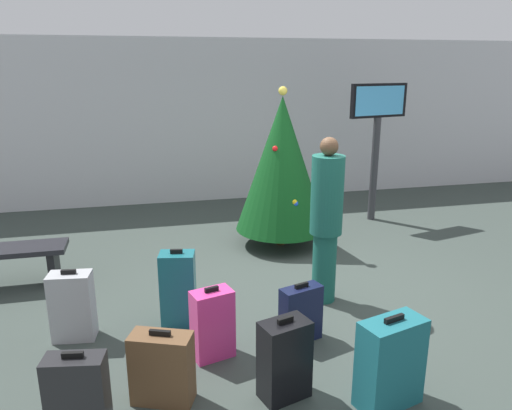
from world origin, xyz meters
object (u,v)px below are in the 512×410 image
object	(u,v)px
suitcase_0	(213,324)
suitcase_4	(301,314)
suitcase_3	(285,360)
waiting_bench	(7,258)
suitcase_2	(72,306)
suitcase_1	(162,368)
suitcase_5	(178,289)
holiday_tree	(282,164)
suitcase_6	(78,400)
traveller_0	(326,217)
flight_info_kiosk	(377,124)
suitcase_7	(390,363)

from	to	relation	value
suitcase_0	suitcase_4	bearing A→B (deg)	5.30
suitcase_0	suitcase_3	distance (m)	0.80
waiting_bench	suitcase_0	size ratio (longest dim) A/B	1.98
suitcase_3	suitcase_4	bearing A→B (deg)	63.11
suitcase_2	waiting_bench	bearing A→B (deg)	123.07
suitcase_1	suitcase_5	xyz separation A→B (m)	(0.21, 1.13, 0.09)
suitcase_0	holiday_tree	bearing A→B (deg)	62.13
waiting_bench	suitcase_4	bearing A→B (deg)	-32.37
suitcase_6	suitcase_1	bearing A→B (deg)	27.44
traveller_0	suitcase_1	distance (m)	2.31
flight_info_kiosk	suitcase_7	size ratio (longest dim) A/B	3.00
waiting_bench	suitcase_4	world-z (taller)	suitcase_4
flight_info_kiosk	suitcase_4	world-z (taller)	flight_info_kiosk
traveller_0	suitcase_5	world-z (taller)	traveller_0
holiday_tree	suitcase_7	distance (m)	3.58
waiting_bench	suitcase_7	bearing A→B (deg)	-40.94
suitcase_3	suitcase_7	xyz separation A→B (m)	(0.74, -0.26, 0.03)
suitcase_7	suitcase_4	bearing A→B (deg)	110.08
suitcase_6	suitcase_0	bearing A→B (deg)	37.90
suitcase_4	traveller_0	bearing A→B (deg)	55.31
suitcase_3	suitcase_7	bearing A→B (deg)	-19.44
suitcase_4	suitcase_5	size ratio (longest dim) A/B	0.73
suitcase_5	flight_info_kiosk	bearing A→B (deg)	38.70
traveller_0	suitcase_6	distance (m)	2.91
suitcase_5	suitcase_2	bearing A→B (deg)	-177.86
suitcase_0	suitcase_3	size ratio (longest dim) A/B	0.98
suitcase_2	traveller_0	bearing A→B (deg)	4.54
suitcase_3	suitcase_4	size ratio (longest dim) A/B	1.18
suitcase_5	suitcase_7	bearing A→B (deg)	-47.16
suitcase_2	suitcase_4	size ratio (longest dim) A/B	1.21
suitcase_2	suitcase_5	size ratio (longest dim) A/B	0.88
suitcase_0	suitcase_6	distance (m)	1.29
suitcase_4	waiting_bench	bearing A→B (deg)	147.63
waiting_bench	suitcase_6	distance (m)	2.93
suitcase_0	waiting_bench	bearing A→B (deg)	137.31
flight_info_kiosk	holiday_tree	bearing A→B (deg)	-156.17
holiday_tree	suitcase_6	xyz separation A→B (m)	(-2.38, -3.35, -0.84)
holiday_tree	suitcase_5	bearing A→B (deg)	-129.65
suitcase_2	suitcase_6	xyz separation A→B (m)	(0.20, -1.39, -0.00)
waiting_bench	suitcase_0	world-z (taller)	suitcase_0
flight_info_kiosk	suitcase_1	size ratio (longest dim) A/B	3.67
suitcase_2	suitcase_0	bearing A→B (deg)	-25.92
suitcase_2	suitcase_7	world-z (taller)	suitcase_7
holiday_tree	flight_info_kiosk	bearing A→B (deg)	23.83
suitcase_4	suitcase_1	bearing A→B (deg)	-155.79
holiday_tree	suitcase_3	distance (m)	3.45
flight_info_kiosk	suitcase_5	size ratio (longest dim) A/B	2.80
traveller_0	suitcase_5	size ratio (longest dim) A/B	2.26
suitcase_3	suitcase_7	world-z (taller)	suitcase_7
suitcase_3	suitcase_2	bearing A→B (deg)	143.19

